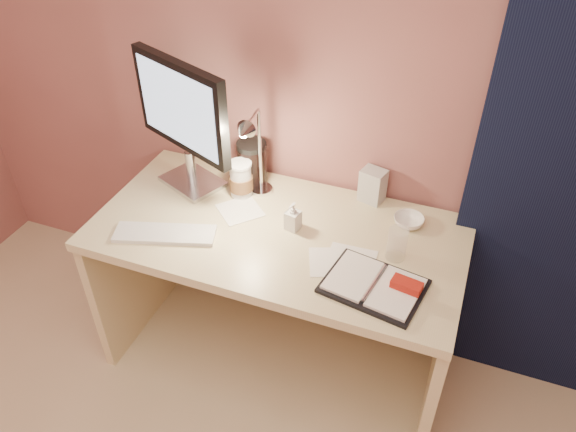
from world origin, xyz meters
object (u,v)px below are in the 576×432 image
(dark_jar, at_px, (252,165))
(keyboard, at_px, (165,234))
(planner, at_px, (377,285))
(desk, at_px, (285,261))
(monitor, at_px, (184,114))
(clear_cup, at_px, (397,244))
(lotion_bottle, at_px, (293,216))
(product_box, at_px, (373,185))
(desk_lamp, at_px, (247,151))
(bowl, at_px, (409,221))
(coffee_cup, at_px, (241,180))

(dark_jar, bearing_deg, keyboard, -110.70)
(planner, bearing_deg, desk, 160.03)
(monitor, xyz_separation_m, clear_cup, (0.89, -0.15, -0.26))
(desk, height_order, lotion_bottle, lotion_bottle)
(product_box, xyz_separation_m, desk_lamp, (-0.45, -0.20, 0.18))
(keyboard, height_order, lotion_bottle, lotion_bottle)
(desk, height_order, product_box, product_box)
(clear_cup, relative_size, lotion_bottle, 1.08)
(bowl, xyz_separation_m, lotion_bottle, (-0.40, -0.18, 0.04))
(bowl, bearing_deg, keyboard, -155.27)
(desk_lamp, bearing_deg, bowl, 4.26)
(keyboard, height_order, dark_jar, dark_jar)
(monitor, distance_m, keyboard, 0.47)
(keyboard, relative_size, desk_lamp, 0.94)
(monitor, bearing_deg, planner, 2.70)
(dark_jar, relative_size, product_box, 1.21)
(coffee_cup, bearing_deg, monitor, 179.84)
(monitor, distance_m, dark_jar, 0.35)
(monitor, bearing_deg, bowl, 26.15)
(planner, bearing_deg, bowl, 94.52)
(product_box, bearing_deg, planner, -59.22)
(lotion_bottle, height_order, dark_jar, dark_jar)
(monitor, xyz_separation_m, bowl, (0.90, 0.05, -0.31))
(bowl, xyz_separation_m, desk_lamp, (-0.62, -0.09, 0.23))
(keyboard, height_order, clear_cup, clear_cup)
(dark_jar, bearing_deg, desk_lamp, -71.20)
(desk, relative_size, desk_lamp, 3.52)
(coffee_cup, bearing_deg, lotion_bottle, -25.26)
(coffee_cup, height_order, lotion_bottle, coffee_cup)
(clear_cup, bearing_deg, bowl, 87.75)
(dark_jar, bearing_deg, desk, -40.89)
(bowl, height_order, desk_lamp, desk_lamp)
(desk, bearing_deg, keyboard, -146.28)
(monitor, height_order, keyboard, monitor)
(monitor, bearing_deg, desk_lamp, 13.57)
(keyboard, height_order, bowl, bowl)
(planner, bearing_deg, keyboard, -169.46)
(lotion_bottle, relative_size, desk_lamp, 0.29)
(lotion_bottle, xyz_separation_m, desk_lamp, (-0.21, 0.08, 0.19))
(desk, height_order, keyboard, keyboard)
(monitor, relative_size, clear_cup, 4.39)
(coffee_cup, bearing_deg, keyboard, -115.32)
(dark_jar, bearing_deg, lotion_bottle, -40.79)
(desk, xyz_separation_m, product_box, (0.28, 0.24, 0.30))
(dark_jar, bearing_deg, product_box, 6.22)
(desk, height_order, clear_cup, clear_cup)
(coffee_cup, xyz_separation_m, dark_jar, (0.01, 0.10, 0.01))
(bowl, distance_m, product_box, 0.21)
(desk, relative_size, dark_jar, 8.30)
(desk, xyz_separation_m, desk_lamp, (-0.16, 0.04, 0.47))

